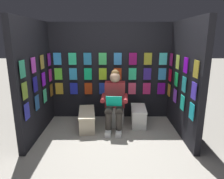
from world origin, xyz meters
TOP-DOWN VIEW (x-y plane):
  - ground_plane at (0.00, 0.00)m, footprint 30.00×30.00m
  - display_wall_back at (-0.00, -1.70)m, footprint 2.75×0.14m
  - display_wall_left at (-1.37, -0.83)m, footprint 0.14×1.65m
  - display_wall_right at (1.37, -0.83)m, footprint 0.14×1.65m
  - toilet at (-0.11, -1.27)m, footprint 0.42×0.57m
  - person_reading at (-0.09, -1.04)m, footprint 0.55×0.70m
  - comic_longbox_near at (-0.60, -1.20)m, footprint 0.34×0.65m
  - comic_longbox_far at (0.47, -1.07)m, footprint 0.41×0.84m

SIDE VIEW (x-z plane):
  - ground_plane at x=0.00m, z-range 0.00..0.00m
  - comic_longbox_far at x=0.47m, z-range 0.00..0.36m
  - comic_longbox_near at x=-0.60m, z-range 0.00..0.38m
  - toilet at x=-0.11m, z-range -0.06..0.71m
  - person_reading at x=-0.09m, z-range 0.00..1.20m
  - display_wall_back at x=0.00m, z-range 0.00..2.12m
  - display_wall_left at x=-1.37m, z-range 0.00..2.13m
  - display_wall_right at x=1.37m, z-range 0.00..2.13m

